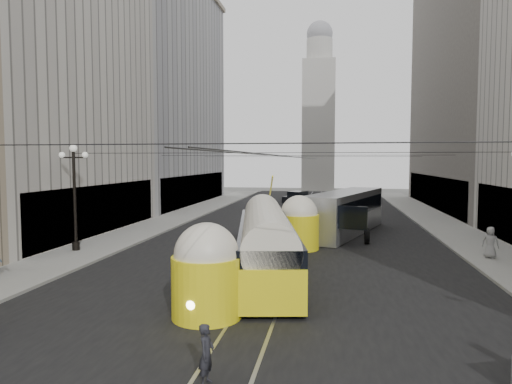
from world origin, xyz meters
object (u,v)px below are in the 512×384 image
(pedestrian_crossing_a, at_px, (206,354))
(pedestrian_sidewalk_right, at_px, (490,242))
(city_bus, at_px, (345,211))
(streetcar, at_px, (266,240))

(pedestrian_crossing_a, bearing_deg, pedestrian_sidewalk_right, -30.54)
(city_bus, height_order, pedestrian_sidewalk_right, city_bus)
(city_bus, relative_size, pedestrian_sidewalk_right, 7.43)
(streetcar, bearing_deg, pedestrian_crossing_a, -89.19)
(streetcar, distance_m, pedestrian_sidewalk_right, 12.94)
(streetcar, xyz_separation_m, pedestrian_crossing_a, (0.16, -11.21, -0.91))
(city_bus, bearing_deg, streetcar, -107.50)
(streetcar, xyz_separation_m, city_bus, (4.19, 13.29, 0.07))
(streetcar, distance_m, pedestrian_crossing_a, 11.24)
(pedestrian_crossing_a, relative_size, pedestrian_sidewalk_right, 0.88)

